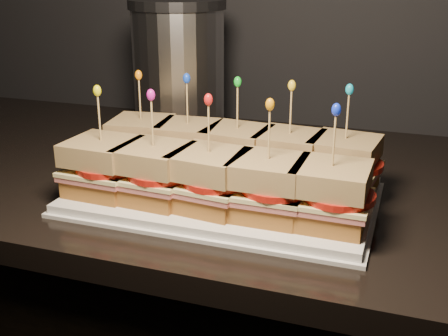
% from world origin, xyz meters
% --- Properties ---
extents(granite_slab, '(2.71, 0.72, 0.04)m').
position_xyz_m(granite_slab, '(-0.04, 1.65, 0.92)').
color(granite_slab, black).
rests_on(granite_slab, cabinet).
extents(platter, '(0.45, 0.28, 0.02)m').
position_xyz_m(platter, '(-0.37, 1.51, 0.95)').
color(platter, white).
rests_on(platter, granite_slab).
extents(platter_rim, '(0.46, 0.29, 0.01)m').
position_xyz_m(platter_rim, '(-0.37, 1.51, 0.94)').
color(platter_rim, white).
rests_on(platter_rim, granite_slab).
extents(sandwich_0_bread_bot, '(0.11, 0.11, 0.03)m').
position_xyz_m(sandwich_0_bread_bot, '(-0.54, 1.58, 0.97)').
color(sandwich_0_bread_bot, brown).
rests_on(sandwich_0_bread_bot, platter).
extents(sandwich_0_ham, '(0.12, 0.11, 0.01)m').
position_xyz_m(sandwich_0_ham, '(-0.54, 1.58, 0.99)').
color(sandwich_0_ham, '#B05150').
rests_on(sandwich_0_ham, sandwich_0_bread_bot).
extents(sandwich_0_cheese, '(0.12, 0.12, 0.01)m').
position_xyz_m(sandwich_0_cheese, '(-0.54, 1.58, 0.99)').
color(sandwich_0_cheese, '#F7E99A').
rests_on(sandwich_0_cheese, sandwich_0_ham).
extents(sandwich_0_tomato, '(0.10, 0.10, 0.01)m').
position_xyz_m(sandwich_0_tomato, '(-0.53, 1.57, 1.00)').
color(sandwich_0_tomato, red).
rests_on(sandwich_0_tomato, sandwich_0_cheese).
extents(sandwich_0_bread_top, '(0.11, 0.11, 0.03)m').
position_xyz_m(sandwich_0_bread_top, '(-0.54, 1.58, 1.02)').
color(sandwich_0_bread_top, brown).
rests_on(sandwich_0_bread_top, sandwich_0_tomato).
extents(sandwich_0_pick, '(0.00, 0.00, 0.09)m').
position_xyz_m(sandwich_0_pick, '(-0.54, 1.58, 1.07)').
color(sandwich_0_pick, tan).
rests_on(sandwich_0_pick, sandwich_0_bread_top).
extents(sandwich_0_frill, '(0.01, 0.01, 0.02)m').
position_xyz_m(sandwich_0_frill, '(-0.54, 1.58, 1.11)').
color(sandwich_0_frill, orange).
rests_on(sandwich_0_frill, sandwich_0_pick).
extents(sandwich_1_bread_bot, '(0.10, 0.10, 0.03)m').
position_xyz_m(sandwich_1_bread_bot, '(-0.46, 1.58, 0.97)').
color(sandwich_1_bread_bot, brown).
rests_on(sandwich_1_bread_bot, platter).
extents(sandwich_1_ham, '(0.11, 0.11, 0.01)m').
position_xyz_m(sandwich_1_ham, '(-0.46, 1.58, 0.99)').
color(sandwich_1_ham, '#B05150').
rests_on(sandwich_1_ham, sandwich_1_bread_bot).
extents(sandwich_1_cheese, '(0.12, 0.11, 0.01)m').
position_xyz_m(sandwich_1_cheese, '(-0.46, 1.58, 0.99)').
color(sandwich_1_cheese, '#F7E99A').
rests_on(sandwich_1_cheese, sandwich_1_ham).
extents(sandwich_1_tomato, '(0.10, 0.10, 0.01)m').
position_xyz_m(sandwich_1_tomato, '(-0.45, 1.57, 1.00)').
color(sandwich_1_tomato, red).
rests_on(sandwich_1_tomato, sandwich_1_cheese).
extents(sandwich_1_bread_top, '(0.11, 0.11, 0.03)m').
position_xyz_m(sandwich_1_bread_top, '(-0.46, 1.58, 1.02)').
color(sandwich_1_bread_top, brown).
rests_on(sandwich_1_bread_top, sandwich_1_tomato).
extents(sandwich_1_pick, '(0.00, 0.00, 0.09)m').
position_xyz_m(sandwich_1_pick, '(-0.46, 1.58, 1.07)').
color(sandwich_1_pick, tan).
rests_on(sandwich_1_pick, sandwich_1_bread_top).
extents(sandwich_1_frill, '(0.01, 0.01, 0.02)m').
position_xyz_m(sandwich_1_frill, '(-0.46, 1.58, 1.11)').
color(sandwich_1_frill, blue).
rests_on(sandwich_1_frill, sandwich_1_pick).
extents(sandwich_2_bread_bot, '(0.10, 0.10, 0.03)m').
position_xyz_m(sandwich_2_bread_bot, '(-0.37, 1.58, 0.97)').
color(sandwich_2_bread_bot, brown).
rests_on(sandwich_2_bread_bot, platter).
extents(sandwich_2_ham, '(0.11, 0.11, 0.01)m').
position_xyz_m(sandwich_2_ham, '(-0.37, 1.58, 0.99)').
color(sandwich_2_ham, '#B05150').
rests_on(sandwich_2_ham, sandwich_2_bread_bot).
extents(sandwich_2_cheese, '(0.12, 0.11, 0.01)m').
position_xyz_m(sandwich_2_cheese, '(-0.37, 1.58, 0.99)').
color(sandwich_2_cheese, '#F7E99A').
rests_on(sandwich_2_cheese, sandwich_2_ham).
extents(sandwich_2_tomato, '(0.10, 0.10, 0.01)m').
position_xyz_m(sandwich_2_tomato, '(-0.36, 1.57, 1.00)').
color(sandwich_2_tomato, red).
rests_on(sandwich_2_tomato, sandwich_2_cheese).
extents(sandwich_2_bread_top, '(0.11, 0.11, 0.03)m').
position_xyz_m(sandwich_2_bread_top, '(-0.37, 1.58, 1.02)').
color(sandwich_2_bread_top, brown).
rests_on(sandwich_2_bread_top, sandwich_2_tomato).
extents(sandwich_2_pick, '(0.00, 0.00, 0.09)m').
position_xyz_m(sandwich_2_pick, '(-0.37, 1.58, 1.07)').
color(sandwich_2_pick, tan).
rests_on(sandwich_2_pick, sandwich_2_bread_top).
extents(sandwich_2_frill, '(0.01, 0.01, 0.02)m').
position_xyz_m(sandwich_2_frill, '(-0.37, 1.58, 1.11)').
color(sandwich_2_frill, green).
rests_on(sandwich_2_frill, sandwich_2_pick).
extents(sandwich_3_bread_bot, '(0.10, 0.10, 0.03)m').
position_xyz_m(sandwich_3_bread_bot, '(-0.29, 1.58, 0.97)').
color(sandwich_3_bread_bot, brown).
rests_on(sandwich_3_bread_bot, platter).
extents(sandwich_3_ham, '(0.11, 0.11, 0.01)m').
position_xyz_m(sandwich_3_ham, '(-0.29, 1.58, 0.99)').
color(sandwich_3_ham, '#B05150').
rests_on(sandwich_3_ham, sandwich_3_bread_bot).
extents(sandwich_3_cheese, '(0.11, 0.11, 0.01)m').
position_xyz_m(sandwich_3_cheese, '(-0.29, 1.58, 0.99)').
color(sandwich_3_cheese, '#F7E99A').
rests_on(sandwich_3_cheese, sandwich_3_ham).
extents(sandwich_3_tomato, '(0.10, 0.10, 0.01)m').
position_xyz_m(sandwich_3_tomato, '(-0.27, 1.57, 1.00)').
color(sandwich_3_tomato, red).
rests_on(sandwich_3_tomato, sandwich_3_cheese).
extents(sandwich_3_bread_top, '(0.10, 0.10, 0.03)m').
position_xyz_m(sandwich_3_bread_top, '(-0.29, 1.58, 1.02)').
color(sandwich_3_bread_top, brown).
rests_on(sandwich_3_bread_top, sandwich_3_tomato).
extents(sandwich_3_pick, '(0.00, 0.00, 0.09)m').
position_xyz_m(sandwich_3_pick, '(-0.29, 1.58, 1.07)').
color(sandwich_3_pick, tan).
rests_on(sandwich_3_pick, sandwich_3_bread_top).
extents(sandwich_3_frill, '(0.01, 0.01, 0.02)m').
position_xyz_m(sandwich_3_frill, '(-0.29, 1.58, 1.11)').
color(sandwich_3_frill, yellow).
rests_on(sandwich_3_frill, sandwich_3_pick).
extents(sandwich_4_bread_bot, '(0.11, 0.11, 0.03)m').
position_xyz_m(sandwich_4_bread_bot, '(-0.20, 1.58, 0.97)').
color(sandwich_4_bread_bot, brown).
rests_on(sandwich_4_bread_bot, platter).
extents(sandwich_4_ham, '(0.12, 0.11, 0.01)m').
position_xyz_m(sandwich_4_ham, '(-0.20, 1.58, 0.99)').
color(sandwich_4_ham, '#B05150').
rests_on(sandwich_4_ham, sandwich_4_bread_bot).
extents(sandwich_4_cheese, '(0.12, 0.11, 0.01)m').
position_xyz_m(sandwich_4_cheese, '(-0.20, 1.58, 0.99)').
color(sandwich_4_cheese, '#F7E99A').
rests_on(sandwich_4_cheese, sandwich_4_ham).
extents(sandwich_4_tomato, '(0.10, 0.10, 0.01)m').
position_xyz_m(sandwich_4_tomato, '(-0.19, 1.57, 1.00)').
color(sandwich_4_tomato, red).
rests_on(sandwich_4_tomato, sandwich_4_cheese).
extents(sandwich_4_bread_top, '(0.11, 0.11, 0.03)m').
position_xyz_m(sandwich_4_bread_top, '(-0.20, 1.58, 1.02)').
color(sandwich_4_bread_top, brown).
rests_on(sandwich_4_bread_top, sandwich_4_tomato).
extents(sandwich_4_pick, '(0.00, 0.00, 0.09)m').
position_xyz_m(sandwich_4_pick, '(-0.20, 1.58, 1.07)').
color(sandwich_4_pick, tan).
rests_on(sandwich_4_pick, sandwich_4_bread_top).
extents(sandwich_4_frill, '(0.01, 0.01, 0.02)m').
position_xyz_m(sandwich_4_frill, '(-0.20, 1.58, 1.11)').
color(sandwich_4_frill, '#1297B5').
rests_on(sandwich_4_frill, sandwich_4_pick).
extents(sandwich_5_bread_bot, '(0.10, 0.10, 0.03)m').
position_xyz_m(sandwich_5_bread_bot, '(-0.54, 1.45, 0.97)').
color(sandwich_5_bread_bot, brown).
rests_on(sandwich_5_bread_bot, platter).
extents(sandwich_5_ham, '(0.11, 0.11, 0.01)m').
position_xyz_m(sandwich_5_ham, '(-0.54, 1.45, 0.99)').
color(sandwich_5_ham, '#B05150').
rests_on(sandwich_5_ham, sandwich_5_bread_bot).
extents(sandwich_5_cheese, '(0.11, 0.11, 0.01)m').
position_xyz_m(sandwich_5_cheese, '(-0.54, 1.45, 0.99)').
color(sandwich_5_cheese, '#F7E99A').
rests_on(sandwich_5_cheese, sandwich_5_ham).
extents(sandwich_5_tomato, '(0.10, 0.10, 0.01)m').
position_xyz_m(sandwich_5_tomato, '(-0.53, 1.44, 1.00)').
color(sandwich_5_tomato, red).
rests_on(sandwich_5_tomato, sandwich_5_cheese).
extents(sandwich_5_bread_top, '(0.10, 0.10, 0.03)m').
position_xyz_m(sandwich_5_bread_top, '(-0.54, 1.45, 1.02)').
color(sandwich_5_bread_top, brown).
rests_on(sandwich_5_bread_top, sandwich_5_tomato).
extents(sandwich_5_pick, '(0.00, 0.00, 0.09)m').
position_xyz_m(sandwich_5_pick, '(-0.54, 1.45, 1.07)').
color(sandwich_5_pick, tan).
rests_on(sandwich_5_pick, sandwich_5_bread_top).
extents(sandwich_5_frill, '(0.01, 0.01, 0.02)m').
position_xyz_m(sandwich_5_frill, '(-0.54, 1.45, 1.11)').
color(sandwich_5_frill, yellow).
rests_on(sandwich_5_frill, sandwich_5_pick).
extents(sandwich_6_bread_bot, '(0.10, 0.10, 0.03)m').
position_xyz_m(sandwich_6_bread_bot, '(-0.46, 1.45, 0.97)').
color(sandwich_6_bread_bot, brown).
rests_on(sandwich_6_bread_bot, platter).
extents(sandwich_6_ham, '(0.11, 0.11, 0.01)m').
position_xyz_m(sandwich_6_ham, '(-0.46, 1.45, 0.99)').
color(sandwich_6_ham, '#B05150').
rests_on(sandwich_6_ham, sandwich_6_bread_bot).
extents(sandwich_6_cheese, '(0.11, 0.11, 0.01)m').
position_xyz_m(sandwich_6_cheese, '(-0.46, 1.45, 0.99)').
color(sandwich_6_cheese, '#F7E99A').
rests_on(sandwich_6_cheese, sandwich_6_ham).
extents(sandwich_6_tomato, '(0.10, 0.10, 0.01)m').
position_xyz_m(sandwich_6_tomato, '(-0.45, 1.44, 1.00)').
color(sandwich_6_tomato, red).
rests_on(sandwich_6_tomato, sandwich_6_cheese).
extents(sandwich_6_bread_top, '(0.10, 0.10, 0.03)m').
position_xyz_m(sandwich_6_bread_top, '(-0.46, 1.45, 1.02)').
color(sandwich_6_bread_top, brown).
rests_on(sandwich_6_bread_top, sandwich_6_tomato).
extents(sandwich_6_pick, '(0.00, 0.00, 0.09)m').
position_xyz_m(sandwich_6_pick, '(-0.46, 1.45, 1.07)').
color(sandwich_6_pick, tan).
rests_on(sandwich_6_pick, sandwich_6_bread_top).
extents(sandwich_6_frill, '(0.01, 0.01, 0.02)m').
position_xyz_m(sandwich_6_frill, '(-0.46, 1.45, 1.11)').
color(sandwich_6_frill, '#D4199D').
rests_on(sandwich_6_frill, sandwich_6_pick).
extents(sandwich_7_bread_bot, '(0.11, 0.11, 0.03)m').
position_xyz_m(sandwich_7_bread_bot, '(-0.37, 1.45, 0.97)').
color(sandwich_7_bread_bot, brown).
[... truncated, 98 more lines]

